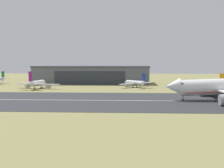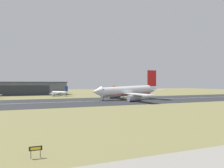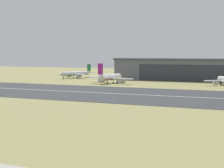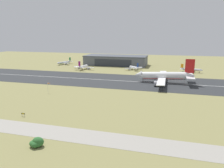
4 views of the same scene
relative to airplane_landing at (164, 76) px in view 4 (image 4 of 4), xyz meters
name	(u,v)px [view 4 (image 4 of 4)]	position (x,y,z in m)	size (l,w,h in m)	color
ground_plane	(72,102)	(-46.58, -63.77, -5.11)	(601.42, 601.42, 0.00)	olive
runway_strip	(105,80)	(-46.58, -2.12, -5.08)	(361.42, 55.34, 0.06)	#2B2D30
runway_centreline	(105,80)	(-46.58, -2.12, -5.04)	(325.28, 0.70, 0.01)	silver
taxiway_road	(30,129)	(-46.58, -101.06, -5.08)	(271.06, 11.12, 0.05)	gray
hangar_building	(116,60)	(-60.53, 86.94, 0.70)	(74.73, 30.15, 11.58)	slate
airplane_landing	(164,76)	(0.00, 0.00, 0.00)	(45.85, 58.96, 18.75)	white
airplane_parked_west	(134,68)	(-32.78, 55.29, -2.54)	(18.18, 18.11, 8.10)	silver
airplane_parked_centre	(64,62)	(-123.21, 74.08, -2.49)	(17.60, 24.72, 7.87)	silver
airplane_parked_east	(83,67)	(-85.16, 44.56, -2.28)	(24.51, 19.48, 9.51)	white
airplane_parked_far_east	(191,70)	(24.23, 55.31, -2.43)	(21.74, 20.77, 7.91)	silver
shrub_clump	(37,143)	(-35.97, -112.13, -3.82)	(4.79, 4.10, 3.12)	#2D662D
windsock_pole	(49,84)	(-68.93, -49.85, 0.57)	(2.12, 1.04, 6.43)	#B7B7BC
runway_sign	(23,114)	(-58.12, -89.98, -3.88)	(1.78, 0.13, 1.64)	#4C4C51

